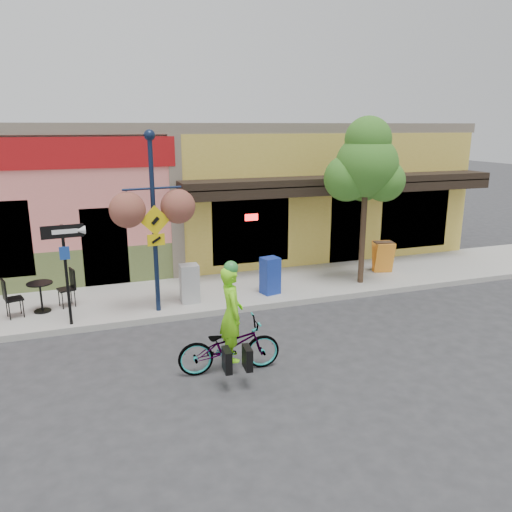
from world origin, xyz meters
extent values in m
plane|color=#2D2D30|center=(0.00, 0.00, 0.00)|extent=(90.00, 90.00, 0.00)
cube|color=#9E9B93|center=(0.00, 2.00, 0.07)|extent=(24.00, 3.00, 0.15)
cube|color=#A8A59E|center=(0.00, 0.55, 0.07)|extent=(24.00, 0.12, 0.15)
imported|color=maroon|center=(-1.15, -2.27, 0.50)|extent=(1.94, 0.80, 1.00)
imported|color=#80F219|center=(-1.10, -2.27, 0.88)|extent=(0.47, 0.67, 1.76)
camera|label=1|loc=(-3.47, -10.41, 4.43)|focal=35.00mm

